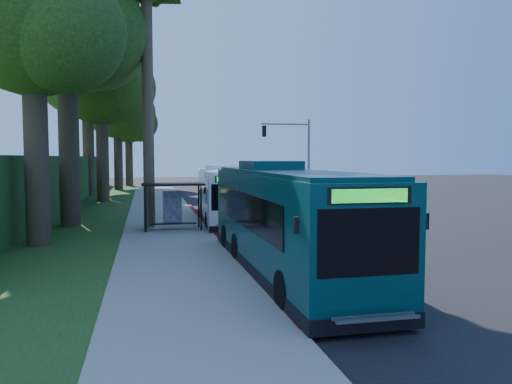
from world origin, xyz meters
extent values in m
plane|color=black|center=(0.00, 0.00, 0.00)|extent=(140.00, 140.00, 0.00)
cube|color=gray|center=(-7.30, 0.00, 0.06)|extent=(4.50, 70.00, 0.12)
cube|color=maroon|center=(-5.00, -4.00, 0.07)|extent=(0.25, 30.00, 0.13)
cube|color=#234719|center=(-13.00, 5.00, 0.03)|extent=(8.00, 70.00, 0.06)
cube|color=black|center=(-7.00, -3.00, 2.50)|extent=(3.20, 1.50, 0.10)
cube|color=black|center=(-8.45, -3.00, 1.20)|extent=(0.06, 1.30, 2.20)
cube|color=navy|center=(-7.00, -2.30, 1.25)|extent=(1.00, 0.12, 1.70)
cube|color=black|center=(-7.00, -3.10, 0.45)|extent=(2.40, 0.40, 0.06)
cube|color=black|center=(-8.40, -2.40, 1.20)|extent=(0.08, 0.08, 2.40)
cube|color=black|center=(-5.60, -2.40, 1.20)|extent=(0.08, 0.08, 2.40)
cube|color=black|center=(-8.40, -3.60, 1.20)|extent=(0.08, 0.08, 2.40)
cube|color=black|center=(-5.60, -3.60, 1.20)|extent=(0.08, 0.08, 2.40)
cylinder|color=gray|center=(-5.40, -5.00, 1.50)|extent=(0.06, 0.06, 3.00)
cube|color=white|center=(-5.40, -5.00, 2.90)|extent=(0.35, 0.04, 0.55)
cylinder|color=gray|center=(4.80, 10.00, 3.50)|extent=(0.20, 0.20, 7.00)
cylinder|color=gray|center=(2.80, 10.00, 6.60)|extent=(4.00, 0.14, 0.14)
cube|color=black|center=(1.00, 10.00, 6.00)|extent=(0.30, 0.30, 0.90)
cube|color=black|center=(4.55, 10.00, 2.60)|extent=(0.25, 0.25, 0.35)
cylinder|color=#4C3F2D|center=(-8.20, -1.50, 6.50)|extent=(0.60, 0.60, 13.00)
cylinder|color=#382B1E|center=(-12.50, 0.00, 5.25)|extent=(1.10, 1.10, 10.50)
sphere|color=#19320D|center=(-12.50, 0.00, 11.70)|extent=(8.00, 8.00, 8.00)
sphere|color=#19320D|center=(-10.90, -1.20, 10.50)|extent=(5.60, 5.60, 5.60)
sphere|color=#19320D|center=(-13.90, 1.40, 10.80)|extent=(5.20, 5.20, 5.20)
cylinder|color=#382B1E|center=(-13.50, 8.00, 5.95)|extent=(1.18, 1.18, 11.90)
sphere|color=#19320D|center=(-13.50, 8.00, 13.26)|extent=(10.00, 10.00, 10.00)
sphere|color=#19320D|center=(-11.50, 6.50, 11.90)|extent=(7.00, 7.00, 7.00)
sphere|color=#19320D|center=(-15.25, 9.75, 12.24)|extent=(6.50, 6.50, 6.50)
cylinder|color=#382B1E|center=(-12.00, 16.00, 4.90)|extent=(1.06, 1.06, 9.80)
sphere|color=#19320D|center=(-12.00, 16.00, 10.92)|extent=(8.40, 8.40, 8.40)
sphere|color=#19320D|center=(-10.32, 14.74, 9.80)|extent=(5.88, 5.88, 5.88)
sphere|color=#19320D|center=(-13.47, 17.47, 10.08)|extent=(5.46, 5.46, 5.46)
cylinder|color=#382B1E|center=(-14.00, 24.00, 5.60)|extent=(1.14, 1.14, 11.20)
sphere|color=#19320D|center=(-14.00, 24.00, 12.48)|extent=(9.60, 9.60, 9.60)
sphere|color=#19320D|center=(-12.08, 22.56, 11.20)|extent=(6.72, 6.72, 6.72)
sphere|color=#19320D|center=(-15.68, 25.68, 11.52)|extent=(6.24, 6.24, 6.24)
cylinder|color=#382B1E|center=(-11.50, 32.00, 4.55)|extent=(1.02, 1.02, 9.10)
sphere|color=#19320D|center=(-11.50, 32.00, 10.14)|extent=(8.00, 8.00, 8.00)
sphere|color=#19320D|center=(-9.90, 30.80, 9.10)|extent=(5.60, 5.60, 5.60)
sphere|color=#19320D|center=(-12.90, 33.40, 9.36)|extent=(5.20, 5.20, 5.20)
cylinder|color=#382B1E|center=(-10.50, 40.00, 4.20)|extent=(0.98, 0.98, 8.40)
sphere|color=#19320D|center=(-10.50, 40.00, 9.36)|extent=(7.00, 7.00, 7.00)
sphere|color=#19320D|center=(-9.10, 38.95, 8.40)|extent=(4.90, 4.90, 4.90)
sphere|color=#19320D|center=(-11.72, 41.23, 8.64)|extent=(4.55, 4.55, 4.55)
cylinder|color=#382B1E|center=(-13.00, -6.00, 4.55)|extent=(1.02, 1.02, 9.10)
sphere|color=#19320D|center=(-13.00, -6.00, 10.14)|extent=(7.20, 7.20, 7.20)
sphere|color=#19320D|center=(-11.56, -7.08, 9.10)|extent=(5.04, 5.04, 5.04)
sphere|color=#19320D|center=(-14.26, -4.74, 9.36)|extent=(4.68, 4.68, 4.68)
cube|color=white|center=(-3.80, 1.07, 1.69)|extent=(3.07, 11.53, 2.71)
cube|color=black|center=(-3.80, 1.07, 0.29)|extent=(3.10, 11.59, 0.33)
cube|color=black|center=(-3.77, 1.54, 1.95)|extent=(2.99, 9.03, 1.05)
cube|color=black|center=(-4.12, -4.58, 1.90)|extent=(2.14, 0.24, 1.33)
cube|color=black|center=(-3.48, 6.72, 2.00)|extent=(1.94, 0.22, 0.95)
cube|color=#19E533|center=(-4.12, -4.59, 2.81)|extent=(1.58, 0.18, 0.27)
cube|color=white|center=(-3.80, 1.07, 3.09)|extent=(2.85, 10.95, 0.11)
cube|color=white|center=(-3.69, 2.97, 3.25)|extent=(1.83, 2.47, 0.33)
cylinder|color=black|center=(-5.10, -2.51, 0.48)|extent=(0.34, 0.97, 0.95)
cylinder|color=black|center=(-2.91, -2.64, 0.48)|extent=(0.34, 0.97, 0.95)
cylinder|color=black|center=(-4.65, 5.46, 0.48)|extent=(0.34, 0.97, 0.95)
cylinder|color=black|center=(-2.46, 5.34, 0.48)|extent=(0.34, 0.97, 0.95)
cube|color=#0A3639|center=(-3.80, -13.23, 1.86)|extent=(2.78, 12.62, 2.99)
cube|color=black|center=(-3.80, -13.23, 0.32)|extent=(2.81, 12.69, 0.37)
cube|color=black|center=(-3.80, -12.71, 2.15)|extent=(2.82, 9.85, 1.16)
cube|color=black|center=(-3.75, -19.48, 2.10)|extent=(2.36, 0.14, 1.47)
cube|color=black|center=(-3.85, -6.98, 2.21)|extent=(2.14, 0.14, 1.05)
cube|color=#19E533|center=(-3.75, -19.49, 3.10)|extent=(1.74, 0.12, 0.29)
cube|color=#0A3639|center=(-3.80, -13.23, 3.41)|extent=(2.56, 11.99, 0.13)
cube|color=#0A3639|center=(-3.82, -11.13, 3.59)|extent=(1.90, 2.64, 0.37)
cylinder|color=black|center=(-4.98, -17.28, 0.53)|extent=(0.32, 1.05, 1.05)
cylinder|color=black|center=(-2.55, -17.26, 0.53)|extent=(0.32, 1.05, 1.05)
cylinder|color=black|center=(-5.05, -8.45, 0.53)|extent=(0.32, 1.05, 1.05)
cylinder|color=black|center=(-2.63, -8.43, 0.53)|extent=(0.32, 1.05, 1.05)
imported|color=silver|center=(1.20, 8.35, 0.76)|extent=(3.79, 5.95, 1.53)
camera|label=1|loc=(-8.39, -29.27, 3.91)|focal=35.00mm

